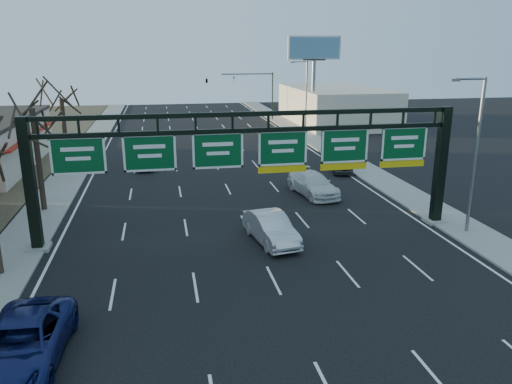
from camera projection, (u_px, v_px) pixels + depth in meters
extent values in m
plane|color=black|center=(284.00, 300.00, 21.58)|extent=(160.00, 160.00, 0.00)
cube|color=gray|center=(58.00, 190.00, 38.12)|extent=(3.00, 120.00, 0.12)
cube|color=gray|center=(373.00, 174.00, 42.73)|extent=(3.00, 120.00, 0.12)
cube|color=white|center=(225.00, 182.00, 40.44)|extent=(21.60, 120.00, 0.01)
cube|color=black|center=(30.00, 186.00, 26.01)|extent=(0.55, 0.55, 7.20)
cube|color=gray|center=(38.00, 248.00, 26.99)|extent=(1.20, 1.20, 0.20)
cube|color=black|center=(440.00, 166.00, 30.23)|extent=(0.55, 0.55, 7.20)
cube|color=gray|center=(435.00, 221.00, 31.20)|extent=(1.20, 1.20, 0.20)
cube|color=black|center=(250.00, 114.00, 27.16)|extent=(23.40, 0.25, 0.25)
cube|color=black|center=(251.00, 130.00, 27.41)|extent=(23.40, 0.25, 0.25)
cube|color=#054820|center=(78.00, 155.00, 26.05)|extent=(2.80, 0.10, 2.00)
cube|color=#054820|center=(150.00, 153.00, 26.71)|extent=(2.80, 0.10, 2.00)
cube|color=#054820|center=(218.00, 150.00, 27.37)|extent=(2.80, 0.10, 2.00)
cube|color=#054820|center=(283.00, 148.00, 28.03)|extent=(2.80, 0.10, 2.00)
cube|color=yellow|center=(282.00, 169.00, 28.37)|extent=(2.80, 0.10, 0.40)
cube|color=#054820|center=(344.00, 146.00, 28.69)|extent=(2.80, 0.10, 2.00)
cube|color=yellow|center=(343.00, 166.00, 29.03)|extent=(2.80, 0.10, 0.40)
cube|color=#054820|center=(404.00, 143.00, 29.36)|extent=(2.80, 0.10, 2.00)
cube|color=yellow|center=(402.00, 164.00, 29.70)|extent=(2.80, 0.10, 0.40)
cube|color=#AE2111|center=(32.00, 134.00, 45.14)|extent=(1.20, 18.00, 0.40)
cube|color=beige|center=(336.00, 106.00, 71.65)|extent=(12.00, 20.00, 5.00)
cylinder|color=black|center=(38.00, 159.00, 32.43)|extent=(0.36, 0.36, 6.84)
cylinder|color=black|center=(65.00, 136.00, 41.92)|extent=(0.36, 0.36, 6.46)
cylinder|color=slate|center=(476.00, 156.00, 28.22)|extent=(0.20, 0.20, 9.00)
cylinder|color=slate|center=(471.00, 77.00, 26.83)|extent=(1.80, 0.12, 0.12)
cube|color=slate|center=(455.00, 78.00, 26.68)|extent=(0.50, 0.22, 0.15)
cylinder|color=slate|center=(306.00, 98.00, 60.29)|extent=(0.20, 0.20, 9.00)
cylinder|color=slate|center=(300.00, 61.00, 58.91)|extent=(1.80, 0.12, 0.12)
cube|color=slate|center=(292.00, 61.00, 58.76)|extent=(0.50, 0.22, 0.15)
cylinder|color=slate|center=(313.00, 95.00, 65.48)|extent=(0.50, 0.50, 9.00)
cube|color=slate|center=(314.00, 60.00, 64.22)|extent=(3.00, 0.30, 0.20)
cube|color=white|center=(314.00, 48.00, 63.80)|extent=(7.00, 0.30, 3.00)
cube|color=teal|center=(315.00, 48.00, 63.62)|extent=(6.60, 0.05, 2.60)
cylinder|color=black|center=(272.00, 96.00, 74.61)|extent=(0.18, 0.18, 7.00)
cylinder|color=black|center=(247.00, 74.00, 73.01)|extent=(7.60, 0.14, 0.14)
imported|color=black|center=(234.00, 80.00, 72.87)|extent=(0.20, 0.20, 1.00)
imported|color=black|center=(207.00, 80.00, 72.15)|extent=(0.54, 0.54, 1.62)
imported|color=navy|center=(22.00, 344.00, 17.00)|extent=(3.02, 5.99, 1.62)
imported|color=silver|center=(271.00, 228.00, 27.86)|extent=(2.55, 5.19, 1.64)
imported|color=white|center=(313.00, 184.00, 36.90)|extent=(3.17, 5.87, 1.62)
imported|color=#404445|center=(340.00, 164.00, 43.79)|extent=(2.39, 4.39, 1.42)
imported|color=#B8B9BD|center=(145.00, 159.00, 45.24)|extent=(1.93, 4.86, 1.57)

